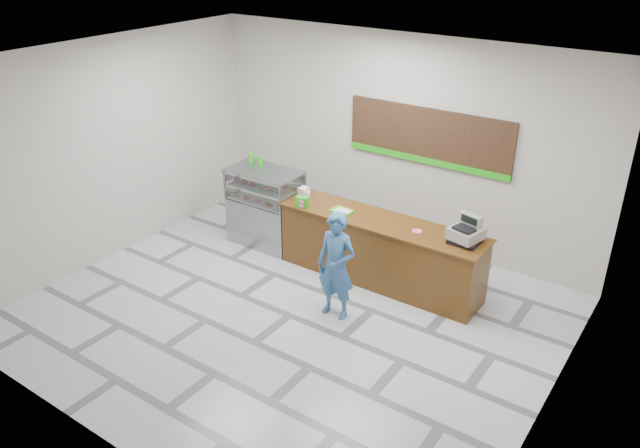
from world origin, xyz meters
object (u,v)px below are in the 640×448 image
Objects in this scene: customer at (336,266)px; serving_tray at (342,211)px; sales_counter at (380,251)px; cash_register at (466,233)px; display_case at (266,207)px.

serving_tray is at bearing 117.23° from customer.
sales_counter is 1.45m from cash_register.
sales_counter is at bearing 11.51° from serving_tray.
cash_register is 0.32× the size of customer.
cash_register reaches higher than sales_counter.
customer is at bearing -54.60° from serving_tray.
display_case is 3.55m from cash_register.
customer is at bearing -91.88° from sales_counter.
display_case is 2.69× the size of cash_register.
customer reaches higher than sales_counter.
serving_tray is at bearing -2.44° from display_case.
customer is (0.61, -1.07, -0.26)m from serving_tray.
customer is at bearing -124.43° from cash_register.
display_case reaches higher than sales_counter.
display_case is at bearing 149.89° from customer.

